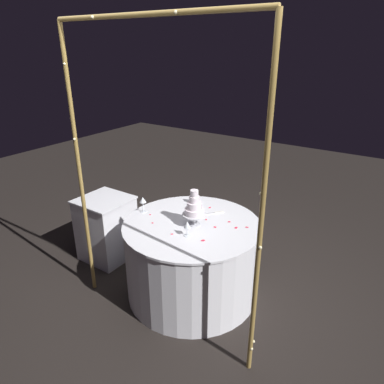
{
  "coord_description": "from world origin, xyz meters",
  "views": [
    {
      "loc": [
        -1.6,
        2.38,
        2.29
      ],
      "look_at": [
        0.0,
        0.0,
        1.08
      ],
      "focal_mm": 32.76,
      "sensor_mm": 36.0,
      "label": 1
    }
  ],
  "objects_px": {
    "wine_glass_0": "(143,201)",
    "wine_glass_1": "(196,193)",
    "main_table": "(192,259)",
    "cake_knife": "(211,213)",
    "decorative_arch": "(153,154)",
    "wine_glass_2": "(187,225)",
    "tiered_cake": "(194,208)",
    "side_table": "(107,228)"
  },
  "relations": [
    {
      "from": "wine_glass_0",
      "to": "wine_glass_1",
      "type": "xyz_separation_m",
      "value": [
        -0.32,
        -0.45,
        -0.0
      ]
    },
    {
      "from": "main_table",
      "to": "wine_glass_1",
      "type": "relative_size",
      "value": 8.12
    },
    {
      "from": "main_table",
      "to": "cake_knife",
      "type": "bearing_deg",
      "value": -98.26
    },
    {
      "from": "decorative_arch",
      "to": "wine_glass_1",
      "type": "xyz_separation_m",
      "value": [
        0.22,
        -0.89,
        -0.67
      ]
    },
    {
      "from": "wine_glass_2",
      "to": "tiered_cake",
      "type": "bearing_deg",
      "value": -73.03
    },
    {
      "from": "wine_glass_1",
      "to": "cake_knife",
      "type": "distance_m",
      "value": 0.3
    },
    {
      "from": "wine_glass_1",
      "to": "decorative_arch",
      "type": "bearing_deg",
      "value": 103.62
    },
    {
      "from": "main_table",
      "to": "wine_glass_0",
      "type": "distance_m",
      "value": 0.74
    },
    {
      "from": "decorative_arch",
      "to": "side_table",
      "type": "relative_size",
      "value": 3.4
    },
    {
      "from": "wine_glass_2",
      "to": "cake_knife",
      "type": "distance_m",
      "value": 0.5
    },
    {
      "from": "decorative_arch",
      "to": "wine_glass_2",
      "type": "bearing_deg",
      "value": -106.74
    },
    {
      "from": "side_table",
      "to": "wine_glass_2",
      "type": "distance_m",
      "value": 1.37
    },
    {
      "from": "decorative_arch",
      "to": "side_table",
      "type": "distance_m",
      "value": 1.74
    },
    {
      "from": "side_table",
      "to": "tiered_cake",
      "type": "relative_size",
      "value": 2.14
    },
    {
      "from": "decorative_arch",
      "to": "tiered_cake",
      "type": "height_order",
      "value": "decorative_arch"
    },
    {
      "from": "main_table",
      "to": "side_table",
      "type": "height_order",
      "value": "main_table"
    },
    {
      "from": "tiered_cake",
      "to": "wine_glass_0",
      "type": "xyz_separation_m",
      "value": [
        0.56,
        0.06,
        -0.05
      ]
    },
    {
      "from": "tiered_cake",
      "to": "side_table",
      "type": "bearing_deg",
      "value": 0.55
    },
    {
      "from": "main_table",
      "to": "wine_glass_0",
      "type": "height_order",
      "value": "wine_glass_0"
    },
    {
      "from": "main_table",
      "to": "tiered_cake",
      "type": "bearing_deg",
      "value": -176.8
    },
    {
      "from": "tiered_cake",
      "to": "cake_knife",
      "type": "relative_size",
      "value": 1.44
    },
    {
      "from": "decorative_arch",
      "to": "tiered_cake",
      "type": "xyz_separation_m",
      "value": [
        -0.03,
        -0.51,
        -0.62
      ]
    },
    {
      "from": "side_table",
      "to": "cake_knife",
      "type": "bearing_deg",
      "value": -166.62
    },
    {
      "from": "wine_glass_1",
      "to": "wine_glass_2",
      "type": "bearing_deg",
      "value": 117.16
    },
    {
      "from": "decorative_arch",
      "to": "side_table",
      "type": "bearing_deg",
      "value": -22.96
    },
    {
      "from": "side_table",
      "to": "cake_knife",
      "type": "xyz_separation_m",
      "value": [
        -1.21,
        -0.29,
        0.4
      ]
    },
    {
      "from": "decorative_arch",
      "to": "wine_glass_0",
      "type": "height_order",
      "value": "decorative_arch"
    },
    {
      "from": "decorative_arch",
      "to": "main_table",
      "type": "relative_size",
      "value": 1.93
    },
    {
      "from": "wine_glass_0",
      "to": "main_table",
      "type": "bearing_deg",
      "value": -173.47
    },
    {
      "from": "decorative_arch",
      "to": "wine_glass_2",
      "type": "xyz_separation_m",
      "value": [
        -0.09,
        -0.3,
        -0.69
      ]
    },
    {
      "from": "side_table",
      "to": "main_table",
      "type": "bearing_deg",
      "value": -179.51
    },
    {
      "from": "side_table",
      "to": "tiered_cake",
      "type": "height_order",
      "value": "tiered_cake"
    },
    {
      "from": "wine_glass_0",
      "to": "cake_knife",
      "type": "xyz_separation_m",
      "value": [
        -0.58,
        -0.34,
        -0.12
      ]
    },
    {
      "from": "side_table",
      "to": "wine_glass_0",
      "type": "height_order",
      "value": "wine_glass_0"
    },
    {
      "from": "tiered_cake",
      "to": "wine_glass_1",
      "type": "relative_size",
      "value": 2.15
    },
    {
      "from": "wine_glass_1",
      "to": "main_table",
      "type": "bearing_deg",
      "value": 119.12
    },
    {
      "from": "wine_glass_1",
      "to": "cake_knife",
      "type": "bearing_deg",
      "value": 156.22
    },
    {
      "from": "main_table",
      "to": "wine_glass_0",
      "type": "xyz_separation_m",
      "value": [
        0.54,
        0.06,
        0.51
      ]
    },
    {
      "from": "cake_knife",
      "to": "tiered_cake",
      "type": "bearing_deg",
      "value": 86.89
    },
    {
      "from": "decorative_arch",
      "to": "side_table",
      "type": "height_order",
      "value": "decorative_arch"
    },
    {
      "from": "tiered_cake",
      "to": "wine_glass_0",
      "type": "height_order",
      "value": "tiered_cake"
    },
    {
      "from": "cake_knife",
      "to": "wine_glass_0",
      "type": "bearing_deg",
      "value": 30.38
    }
  ]
}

